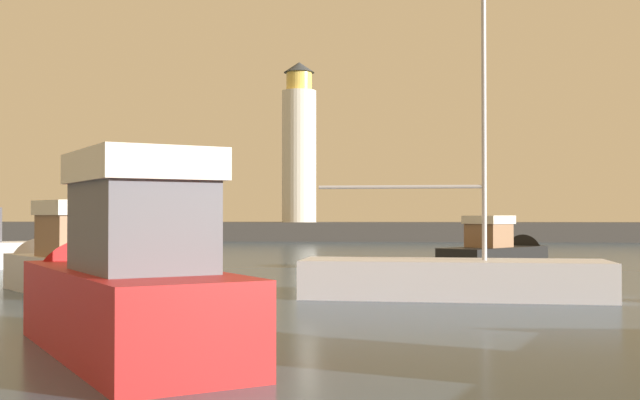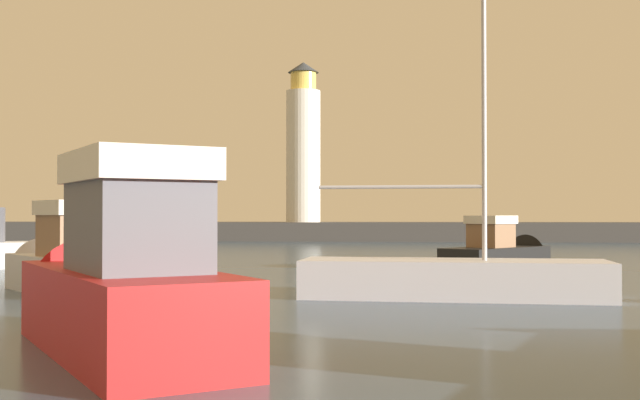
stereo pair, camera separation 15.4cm
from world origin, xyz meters
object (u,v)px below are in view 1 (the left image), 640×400
Objects in this scene: lighthouse at (299,146)px; sailboat_moored at (454,277)px; motorboat_2 at (57,262)px; motorboat_4 at (506,254)px; motorboat_0 at (116,284)px.

sailboat_moored is (8.96, -43.45, -6.99)m from lighthouse.
motorboat_2 is 10.51m from sailboat_moored.
sailboat_moored is at bearing -104.84° from motorboat_4.
motorboat_2 is at bearing -145.41° from motorboat_4.
lighthouse is 36.16m from motorboat_4.
lighthouse is at bearing 93.63° from motorboat_0.
motorboat_4 is at bearing -70.95° from lighthouse.
motorboat_0 is 19.72m from motorboat_4.
motorboat_0 is (3.26, -51.43, -6.52)m from lighthouse.
motorboat_2 is (-4.78, 8.85, -0.21)m from motorboat_0.
sailboat_moored is at bearing 54.46° from motorboat_0.
motorboat_0 is at bearing -125.54° from sailboat_moored.
lighthouse is 2.26× the size of motorboat_4.
sailboat_moored is (5.70, 7.98, -0.46)m from motorboat_0.
motorboat_2 is 0.99× the size of motorboat_4.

